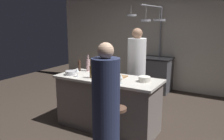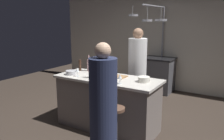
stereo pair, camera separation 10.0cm
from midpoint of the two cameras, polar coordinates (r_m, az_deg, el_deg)
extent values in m
plane|color=#382D26|center=(4.20, -1.75, -13.84)|extent=(9.00, 9.00, 0.00)
cube|color=beige|center=(6.40, 11.73, 7.14)|extent=(6.40, 0.16, 2.60)
cube|color=slate|center=(4.03, -1.79, -8.35)|extent=(1.72, 0.66, 0.86)
cube|color=beige|center=(3.89, -1.83, -2.14)|extent=(1.80, 0.72, 0.04)
cube|color=#47474C|center=(6.16, 10.21, -1.20)|extent=(0.76, 0.60, 0.86)
cube|color=black|center=(6.07, 10.37, 2.88)|extent=(0.80, 0.64, 0.03)
cylinder|color=white|center=(4.60, 5.36, -1.58)|extent=(0.36, 0.36, 1.50)
sphere|color=#8C664C|center=(4.47, 5.58, 8.94)|extent=(0.20, 0.20, 0.20)
cylinder|color=#4C4C51|center=(3.34, 0.38, -14.78)|extent=(0.06, 0.06, 0.62)
cylinder|color=brown|center=(3.20, 0.39, -9.55)|extent=(0.26, 0.26, 0.04)
cylinder|color=#262D4C|center=(2.88, -2.50, -11.13)|extent=(0.34, 0.34, 1.42)
sphere|color=#D8AD8C|center=(2.66, -2.66, 4.76)|extent=(0.19, 0.19, 0.19)
cylinder|color=gray|center=(6.28, 11.21, 5.00)|extent=(0.04, 0.04, 2.15)
cylinder|color=gray|center=(5.61, 9.41, 15.23)|extent=(0.04, 1.33, 0.04)
cylinder|color=gray|center=(5.28, 4.32, 13.28)|extent=(0.21, 0.21, 0.04)
cylinder|color=gray|center=(5.25, 4.15, 14.42)|extent=(0.01, 0.01, 0.21)
cylinder|color=gray|center=(5.10, 7.71, 11.99)|extent=(0.22, 0.22, 0.04)
cylinder|color=gray|center=(5.11, 7.79, 13.78)|extent=(0.01, 0.01, 0.32)
cylinder|color=gray|center=(5.00, 10.99, 11.96)|extent=(0.26, 0.26, 0.04)
cylinder|color=gray|center=(5.00, 11.07, 13.74)|extent=(0.01, 0.01, 0.31)
cube|color=#997047|center=(3.93, 0.50, -1.57)|extent=(0.32, 0.22, 0.02)
cylinder|color=#382319|center=(4.42, -8.67, 1.13)|extent=(0.05, 0.05, 0.21)
cylinder|color=gray|center=(3.93, -2.82, 0.11)|extent=(0.07, 0.07, 0.25)
cylinder|color=gray|center=(3.89, -2.84, 2.49)|extent=(0.03, 0.03, 0.08)
cylinder|color=black|center=(4.17, -1.86, 0.55)|extent=(0.07, 0.07, 0.20)
cylinder|color=black|center=(4.14, -1.87, 2.50)|extent=(0.03, 0.03, 0.08)
cylinder|color=#B78C8E|center=(4.37, -6.53, 1.13)|extent=(0.07, 0.07, 0.22)
cylinder|color=#B78C8E|center=(4.34, -6.58, 3.10)|extent=(0.03, 0.03, 0.08)
cylinder|color=brown|center=(3.85, -5.75, -0.48)|extent=(0.07, 0.07, 0.21)
cylinder|color=brown|center=(3.82, -5.80, 1.65)|extent=(0.03, 0.03, 0.08)
cylinder|color=silver|center=(4.00, -9.19, -1.54)|extent=(0.06, 0.06, 0.01)
cylinder|color=silver|center=(3.99, -9.21, -0.98)|extent=(0.01, 0.01, 0.07)
cone|color=silver|center=(3.98, -9.25, 0.00)|extent=(0.07, 0.07, 0.06)
cylinder|color=silver|center=(3.52, 1.34, -3.32)|extent=(0.06, 0.06, 0.01)
cylinder|color=silver|center=(3.51, 1.35, -2.69)|extent=(0.01, 0.01, 0.07)
cone|color=silver|center=(3.49, 1.35, -1.58)|extent=(0.07, 0.07, 0.06)
cylinder|color=silver|center=(3.65, 7.18, -2.23)|extent=(0.18, 0.18, 0.08)
cylinder|color=#334C6B|center=(3.74, -3.25, -1.99)|extent=(0.14, 0.14, 0.06)
cylinder|color=#B7B7BC|center=(4.14, -10.77, -0.69)|extent=(0.19, 0.19, 0.07)
camera|label=1|loc=(0.05, -90.72, -0.16)|focal=37.19mm
camera|label=2|loc=(0.05, 89.28, 0.16)|focal=37.19mm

